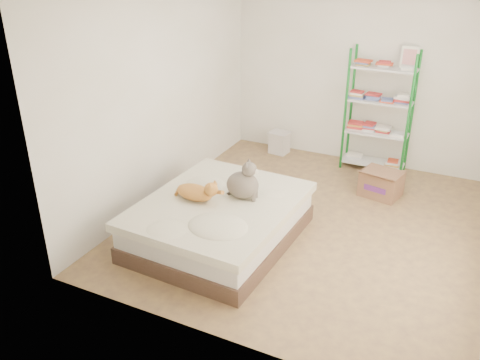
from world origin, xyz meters
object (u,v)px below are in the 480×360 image
Objects in this scene: cardboard_box at (381,183)px; white_bin at (279,142)px; bed at (219,221)px; grey_cat at (243,179)px; shelf_unit at (379,112)px; orange_cat at (194,191)px.

cardboard_box is 1.87m from white_bin.
bed is 4.52× the size of grey_cat.
shelf_unit is at bearing -28.43° from grey_cat.
bed is 2.29m from cardboard_box.
cardboard_box is at bearing 56.38° from bed.
white_bin is (-0.10, 2.68, -0.41)m from orange_cat.
orange_cat is at bearing 112.18° from grey_cat.
white_bin is (-0.36, 2.62, -0.07)m from bed.
bed is 0.52m from grey_cat.
cardboard_box is 1.62× the size of white_bin.
grey_cat is 2.54m from white_bin.
cardboard_box is at bearing -24.24° from white_bin.
grey_cat is at bearing -113.49° from cardboard_box.
white_bin is at bearing 97.38° from orange_cat.
grey_cat is 2.61m from shelf_unit.
shelf_unit is at bearing 69.16° from orange_cat.
grey_cat reaches higher than bed.
white_bin is at bearing -178.76° from shelf_unit.
white_bin is (-0.54, 2.42, -0.52)m from grey_cat.
shelf_unit is 3.22× the size of cardboard_box.
bed is 2.92m from shelf_unit.
grey_cat is at bearing -109.90° from shelf_unit.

